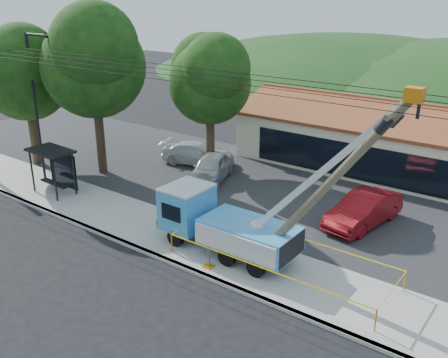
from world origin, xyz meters
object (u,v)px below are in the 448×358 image
car_red (362,226)px  car_white (198,165)px  utility_truck (225,222)px  leaning_pole (330,183)px  car_silver (211,181)px  bus_shelter (54,161)px

car_red → car_white: bearing=179.0°
car_red → car_white: 12.89m
car_red → car_white: car_red is taller
utility_truck → leaning_pole: size_ratio=1.33×
leaning_pole → car_silver: 13.73m
leaning_pole → bus_shelter: size_ratio=2.96×
bus_shelter → car_white: bus_shelter is taller
bus_shelter → car_white: size_ratio=0.56×
utility_truck → car_silver: bearing=131.8°
car_silver → leaning_pole: bearing=-50.9°
utility_truck → car_white: 12.44m
bus_shelter → leaning_pole: bearing=2.8°
utility_truck → car_red: (3.95, 6.40, -1.58)m
leaning_pole → car_red: 8.00m
leaning_pole → car_red: leaning_pole is taller
car_silver → utility_truck: bearing=-66.9°
utility_truck → car_red: 7.69m
utility_truck → car_silver: size_ratio=2.33×
leaning_pole → car_white: (-13.60, 8.80, -4.60)m
car_silver → car_red: car_red is taller
leaning_pole → car_white: bearing=147.1°
utility_truck → car_silver: (-6.08, 6.80, -1.58)m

